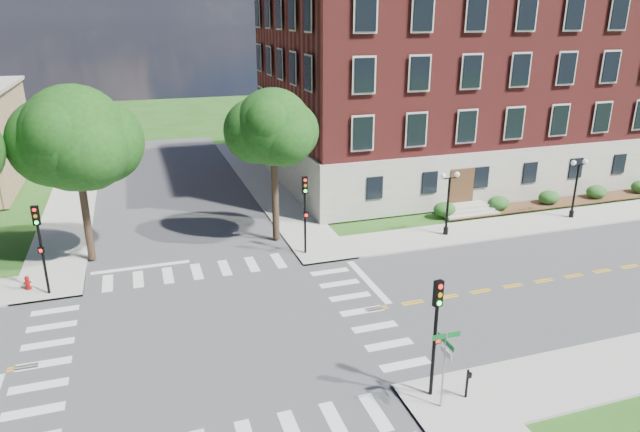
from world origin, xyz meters
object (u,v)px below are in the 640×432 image
object	(u,v)px
push_button_post	(467,382)
traffic_signal_ne	(305,205)
twin_lamp_east	(576,185)
traffic_signal_se	(436,324)
street_sign_pole	(445,355)
traffic_signal_nw	(40,239)
twin_lamp_west	(448,200)
fire_hydrant	(28,283)

from	to	relation	value
push_button_post	traffic_signal_ne	bearing A→B (deg)	96.55
traffic_signal_ne	twin_lamp_east	size ratio (longest dim) A/B	1.13
traffic_signal_se	push_button_post	xyz separation A→B (m)	(1.18, -0.59, -2.39)
traffic_signal_se	push_button_post	bearing A→B (deg)	-26.50
twin_lamp_east	traffic_signal_se	bearing A→B (deg)	-142.58
street_sign_pole	twin_lamp_east	bearing A→B (deg)	38.80
traffic_signal_nw	push_button_post	bearing A→B (deg)	-41.80
twin_lamp_west	push_button_post	bearing A→B (deg)	-117.48
twin_lamp_east	fire_hydrant	size ratio (longest dim) A/B	5.64
twin_lamp_east	street_sign_pole	xyz separation A→B (m)	(-19.40, -15.60, -0.21)
twin_lamp_east	push_button_post	size ratio (longest dim) A/B	3.53
twin_lamp_west	fire_hydrant	bearing A→B (deg)	-179.77
traffic_signal_se	twin_lamp_east	bearing A→B (deg)	37.42
twin_lamp_west	push_button_post	world-z (taller)	twin_lamp_west
twin_lamp_west	fire_hydrant	distance (m)	25.14
traffic_signal_nw	street_sign_pole	world-z (taller)	traffic_signal_nw
street_sign_pole	push_button_post	distance (m)	1.92
traffic_signal_nw	traffic_signal_ne	bearing A→B (deg)	3.70
traffic_signal_ne	street_sign_pole	xyz separation A→B (m)	(0.58, -15.39, -0.88)
traffic_signal_se	fire_hydrant	xyz separation A→B (m)	(-15.92, 14.60, -2.72)
twin_lamp_west	fire_hydrant	world-z (taller)	twin_lamp_west
traffic_signal_nw	twin_lamp_east	size ratio (longest dim) A/B	1.13
push_button_post	street_sign_pole	bearing A→B (deg)	-172.41
twin_lamp_east	twin_lamp_west	bearing A→B (deg)	-179.13
traffic_signal_se	twin_lamp_west	bearing A→B (deg)	58.13
traffic_signal_nw	fire_hydrant	xyz separation A→B (m)	(-1.10, 0.87, -2.72)
traffic_signal_se	traffic_signal_ne	xyz separation A→B (m)	(-0.57, 14.65, 0.00)
traffic_signal_se	traffic_signal_nw	distance (m)	20.21
street_sign_pole	traffic_signal_nw	bearing A→B (deg)	135.72
traffic_signal_nw	twin_lamp_east	xyz separation A→B (m)	(34.24, 1.12, -0.66)
traffic_signal_se	traffic_signal_ne	size ratio (longest dim) A/B	1.00
traffic_signal_nw	fire_hydrant	world-z (taller)	traffic_signal_nw
traffic_signal_nw	push_button_post	xyz separation A→B (m)	(16.01, -14.32, -2.39)
traffic_signal_se	push_button_post	size ratio (longest dim) A/B	4.00
traffic_signal_ne	twin_lamp_east	distance (m)	19.99
street_sign_pole	push_button_post	world-z (taller)	street_sign_pole
traffic_signal_ne	twin_lamp_west	distance (m)	9.73
traffic_signal_ne	fire_hydrant	size ratio (longest dim) A/B	6.40
traffic_signal_nw	street_sign_pole	xyz separation A→B (m)	(14.84, -14.47, -0.88)
traffic_signal_se	fire_hydrant	size ratio (longest dim) A/B	6.40
traffic_signal_ne	push_button_post	bearing A→B (deg)	-83.45
traffic_signal_nw	push_button_post	world-z (taller)	traffic_signal_nw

